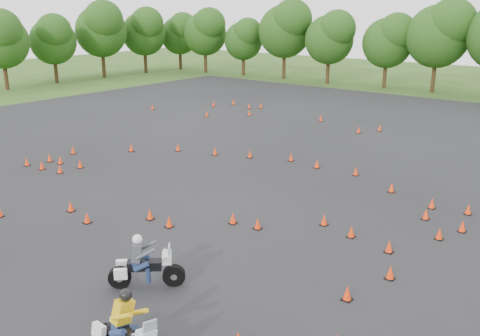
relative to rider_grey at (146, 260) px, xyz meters
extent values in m
plane|color=#2D5119|center=(-3.28, 4.97, -0.94)|extent=(140.00, 140.00, 0.00)
plane|color=black|center=(-3.28, 10.97, -0.94)|extent=(62.00, 62.00, 0.00)
cone|color=#FF360A|center=(5.40, 3.18, -0.71)|extent=(0.26, 0.26, 0.45)
cone|color=#FF360A|center=(-8.50, 25.81, -0.71)|extent=(0.26, 0.26, 0.45)
cone|color=#FF360A|center=(-16.14, 26.67, -0.71)|extent=(0.26, 0.26, 0.45)
cone|color=#FF360A|center=(-22.35, 21.06, -0.71)|extent=(0.26, 0.26, 0.45)
cone|color=#FF360A|center=(-5.85, 2.03, -0.71)|extent=(0.26, 0.26, 0.45)
cone|color=#FF360A|center=(-14.18, 24.14, -0.71)|extent=(0.26, 0.26, 0.45)
cone|color=#FF360A|center=(-4.36, 23.90, -0.71)|extent=(0.26, 0.26, 0.45)
cone|color=#FF360A|center=(4.76, 12.47, -0.71)|extent=(0.26, 0.26, 0.45)
cone|color=#FF360A|center=(2.49, 13.42, -0.71)|extent=(0.26, 0.26, 0.45)
cone|color=#FF360A|center=(-6.54, 14.08, -0.71)|extent=(0.26, 0.26, 0.45)
cone|color=#FF360A|center=(-1.08, 5.69, -0.71)|extent=(0.26, 0.26, 0.45)
cone|color=#FF360A|center=(0.05, 5.87, -0.71)|extent=(0.26, 0.26, 0.45)
cone|color=#FF360A|center=(-2.87, 3.81, -0.71)|extent=(0.26, 0.26, 0.45)
cone|color=#FF360A|center=(-15.39, 5.05, -0.71)|extent=(0.26, 0.26, 0.45)
cone|color=#FF360A|center=(-15.47, 8.15, -0.71)|extent=(0.26, 0.26, 0.45)
cone|color=#FF360A|center=(-12.66, 6.62, -0.71)|extent=(0.26, 0.26, 0.45)
cone|color=#FF360A|center=(6.23, 12.71, -0.71)|extent=(0.26, 0.26, 0.45)
cone|color=#FF360A|center=(-2.36, 14.70, -0.71)|extent=(0.26, 0.26, 0.45)
cone|color=#FF360A|center=(-4.10, 3.90, -0.71)|extent=(0.26, 0.26, 0.45)
cone|color=#FF360A|center=(6.59, 10.64, -0.71)|extent=(0.26, 0.26, 0.45)
cone|color=#FF360A|center=(5.06, 7.09, -0.71)|extent=(0.26, 0.26, 0.45)
cone|color=#FF360A|center=(1.95, 7.86, -0.71)|extent=(0.26, 0.26, 0.45)
cone|color=#FF360A|center=(-19.21, 25.47, -0.71)|extent=(0.26, 0.26, 0.45)
cone|color=#FF360A|center=(-4.26, 15.00, -0.71)|extent=(0.26, 0.26, 0.45)
cone|color=#FF360A|center=(-14.22, 6.41, -0.71)|extent=(0.26, 0.26, 0.45)
cone|color=#FF360A|center=(6.12, 9.36, -0.71)|extent=(0.26, 0.26, 0.45)
cone|color=#FF360A|center=(-3.48, 25.43, -0.71)|extent=(0.26, 0.26, 0.45)
cone|color=#FF360A|center=(-18.44, 27.34, -0.71)|extent=(0.26, 0.26, 0.45)
cone|color=#FF360A|center=(5.89, 5.24, -0.71)|extent=(0.26, 0.26, 0.45)
cone|color=#FF360A|center=(-15.44, 27.45, -0.71)|extent=(0.26, 0.26, 0.45)
cone|color=#FF360A|center=(-13.15, 10.71, -0.71)|extent=(0.26, 0.26, 0.45)
cone|color=#FF360A|center=(-7.49, 2.39, -0.71)|extent=(0.26, 0.26, 0.45)
cone|color=#FF360A|center=(-15.10, 6.30, -0.71)|extent=(0.26, 0.26, 0.45)
cone|color=#FF360A|center=(-8.54, 13.24, -0.71)|extent=(0.26, 0.26, 0.45)
cone|color=#FF360A|center=(3.36, 7.46, -0.71)|extent=(0.26, 0.26, 0.45)
cone|color=#FF360A|center=(-12.71, 5.36, -0.71)|extent=(0.26, 0.26, 0.45)
cone|color=#FF360A|center=(-0.08, 14.80, -0.71)|extent=(0.26, 0.26, 0.45)
cone|color=#FF360A|center=(-10.95, 12.54, -0.71)|extent=(0.26, 0.26, 0.45)
cone|color=#FF360A|center=(-14.09, 5.16, -0.71)|extent=(0.26, 0.26, 0.45)
cone|color=#FF360A|center=(5.00, 11.03, -0.71)|extent=(0.26, 0.26, 0.45)
cone|color=#FF360A|center=(-16.64, 21.68, -0.71)|extent=(0.26, 0.26, 0.45)
camera|label=1|loc=(11.71, -10.15, 7.63)|focal=40.00mm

